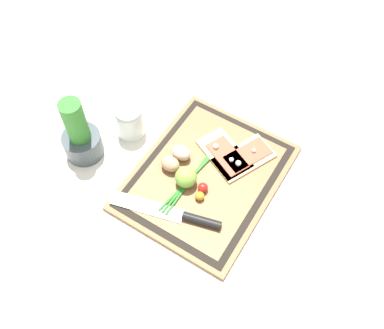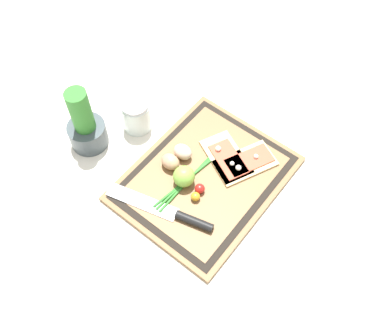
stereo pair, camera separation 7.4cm
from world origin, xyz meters
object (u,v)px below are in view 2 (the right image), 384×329
(egg_brown, at_px, (170,162))
(cherry_tomato_red, at_px, (200,189))
(pizza_slice_near, at_px, (246,163))
(herb_pot, at_px, (86,127))
(knife, at_px, (177,215))
(egg_pink, at_px, (183,152))
(sauce_jar, at_px, (137,116))
(lime, at_px, (184,176))
(cherry_tomato_yellow, at_px, (195,197))
(pizza_slice_far, at_px, (227,157))

(egg_brown, bearing_deg, cherry_tomato_red, -96.66)
(pizza_slice_near, height_order, herb_pot, herb_pot)
(herb_pot, bearing_deg, pizza_slice_near, -62.49)
(cherry_tomato_red, bearing_deg, knife, 179.50)
(knife, bearing_deg, egg_pink, 34.27)
(egg_brown, bearing_deg, egg_pink, -6.98)
(pizza_slice_near, relative_size, egg_pink, 3.47)
(egg_brown, bearing_deg, sauce_jar, 72.25)
(egg_pink, bearing_deg, lime, -138.66)
(cherry_tomato_yellow, bearing_deg, herb_pot, 95.61)
(egg_brown, xyz_separation_m, cherry_tomato_yellow, (-0.04, -0.12, -0.01))
(pizza_slice_near, distance_m, pizza_slice_far, 0.06)
(knife, relative_size, egg_brown, 5.49)
(sauce_jar, bearing_deg, lime, -107.18)
(knife, distance_m, cherry_tomato_red, 0.09)
(sauce_jar, bearing_deg, herb_pot, 151.89)
(egg_pink, xyz_separation_m, lime, (-0.06, -0.05, 0.01))
(pizza_slice_far, relative_size, knife, 0.61)
(egg_pink, bearing_deg, sauce_jar, 86.92)
(egg_brown, relative_size, cherry_tomato_red, 1.99)
(knife, distance_m, lime, 0.10)
(cherry_tomato_red, bearing_deg, lime, 94.60)
(cherry_tomato_yellow, bearing_deg, pizza_slice_near, -13.36)
(pizza_slice_far, distance_m, cherry_tomato_yellow, 0.15)
(egg_brown, height_order, sauce_jar, sauce_jar)
(egg_brown, distance_m, cherry_tomato_red, 0.11)
(herb_pot, bearing_deg, knife, -95.53)
(cherry_tomato_yellow, height_order, herb_pot, herb_pot)
(sauce_jar, bearing_deg, pizza_slice_far, -77.94)
(cherry_tomato_red, bearing_deg, pizza_slice_near, -17.51)
(knife, height_order, sauce_jar, sauce_jar)
(cherry_tomato_red, bearing_deg, herb_pot, 99.68)
(egg_pink, xyz_separation_m, cherry_tomato_red, (-0.06, -0.10, -0.01))
(cherry_tomato_red, bearing_deg, pizza_slice_far, 2.31)
(pizza_slice_near, distance_m, cherry_tomato_yellow, 0.18)
(herb_pot, bearing_deg, sauce_jar, -28.11)
(herb_pot, relative_size, sauce_jar, 2.06)
(pizza_slice_far, relative_size, egg_brown, 3.37)
(knife, xyz_separation_m, lime, (0.09, 0.05, 0.02))
(egg_brown, distance_m, sauce_jar, 0.18)
(pizza_slice_near, xyz_separation_m, sauce_jar, (-0.08, 0.33, 0.02))
(cherry_tomato_red, height_order, herb_pot, herb_pot)
(lime, bearing_deg, knife, -151.49)
(sauce_jar, bearing_deg, egg_brown, -107.75)
(herb_pot, bearing_deg, egg_pink, -64.34)
(herb_pot, bearing_deg, cherry_tomato_red, -80.32)
(pizza_slice_far, bearing_deg, herb_pot, 118.43)
(pizza_slice_far, distance_m, knife, 0.22)
(pizza_slice_far, height_order, lime, lime)
(knife, distance_m, sauce_jar, 0.33)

